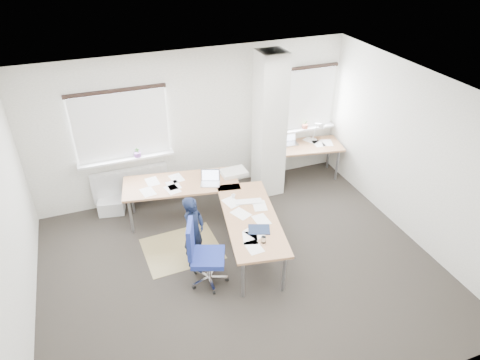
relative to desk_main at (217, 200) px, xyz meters
name	(u,v)px	position (x,y,z in m)	size (l,w,h in m)	color
ground	(241,269)	(0.06, -0.99, -0.69)	(6.00, 6.00, 0.00)	#292521
room_shell	(242,156)	(0.24, -0.53, 1.05)	(6.04, 5.04, 2.82)	beige
floor_mat	(182,249)	(-0.70, -0.19, -0.69)	(1.21, 1.03, 0.01)	#92804F
white_crate	(112,206)	(-1.65, 1.26, -0.56)	(0.46, 0.32, 0.27)	white
desk_main	(217,200)	(0.00, 0.00, 0.00)	(2.40, 2.98, 0.96)	#976741
desk_side	(307,147)	(2.31, 1.17, -0.01)	(1.50, 0.93, 1.22)	#976741
task_chair	(206,266)	(-0.52, -1.05, -0.39)	(0.63, 0.61, 1.09)	navy
person	(194,232)	(-0.56, -0.58, -0.08)	(0.45, 0.29, 1.22)	black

